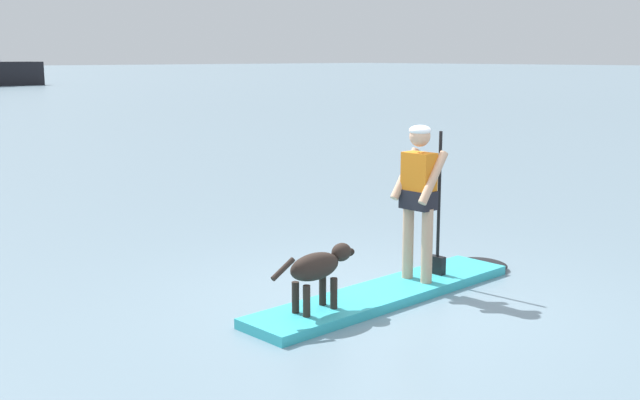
{
  "coord_description": "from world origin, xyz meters",
  "views": [
    {
      "loc": [
        -5.69,
        -5.31,
        2.47
      ],
      "look_at": [
        0.0,
        1.0,
        0.9
      ],
      "focal_mm": 43.95,
      "sensor_mm": 36.0,
      "label": 1
    }
  ],
  "objects": [
    {
      "name": "ground_plane",
      "position": [
        0.0,
        0.0,
        0.0
      ],
      "size": [
        400.0,
        400.0,
        0.0
      ],
      "primitive_type": "plane",
      "color": "slate"
    },
    {
      "name": "person_paddler",
      "position": [
        0.52,
        0.01,
        1.06
      ],
      "size": [
        0.61,
        0.48,
        1.66
      ],
      "color": "tan",
      "rests_on": "paddleboard"
    },
    {
      "name": "dog",
      "position": [
        -0.94,
        -0.02,
        0.51
      ],
      "size": [
        1.05,
        0.23,
        0.6
      ],
      "color": "#2D231E",
      "rests_on": "paddleboard"
    },
    {
      "name": "paddleboard",
      "position": [
        0.23,
        0.01,
        0.05
      ],
      "size": [
        3.66,
        0.75,
        0.1
      ],
      "color": "#33B2BF",
      "rests_on": "ground_plane"
    }
  ]
}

